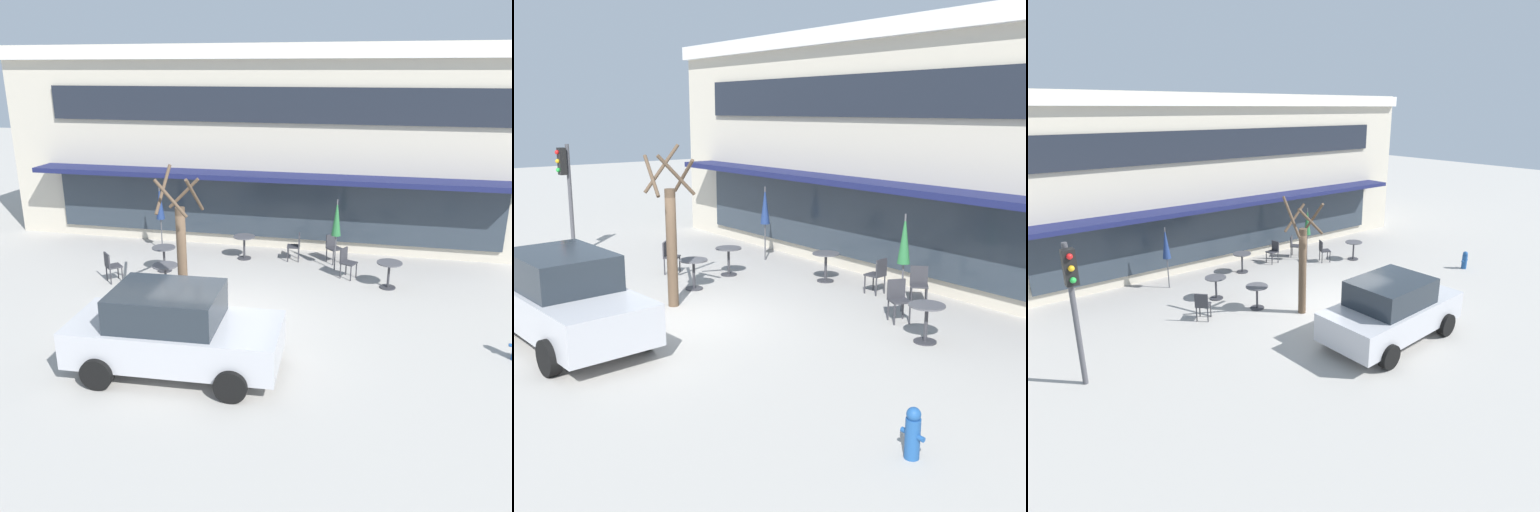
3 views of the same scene
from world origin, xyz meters
The scene contains 16 objects.
ground_plane centered at (0.00, 0.00, 0.00)m, with size 80.00×80.00×0.00m, color #ADA8A0.
building_facade centered at (0.00, 9.96, 3.30)m, with size 18.85×9.10×6.60m.
cafe_table_near_wall centered at (-2.57, 3.03, 0.52)m, with size 0.70×0.70×0.76m.
cafe_table_streetside centered at (4.05, 3.13, 0.52)m, with size 0.70×0.70×0.76m.
cafe_table_by_tree centered at (-1.94, 1.55, 0.52)m, with size 0.70×0.70×0.76m.
cafe_table_mid_patio centered at (-0.48, 4.67, 0.52)m, with size 0.70×0.70×0.76m.
patio_umbrella_green_folded centered at (2.46, 4.26, 1.63)m, with size 0.28×0.28×2.20m.
patio_umbrella_cream_folded centered at (-3.40, 4.90, 1.63)m, with size 0.28×0.28×2.20m.
cafe_chair_0 centered at (1.17, 4.86, 0.53)m, with size 0.44×0.44×0.89m.
cafe_chair_1 centered at (2.85, 3.68, 0.53)m, with size 0.53×0.53×0.89m.
cafe_chair_2 centered at (2.34, 4.98, 0.53)m, with size 0.57×0.57×0.89m.
cafe_chair_3 centered at (-3.70, 1.84, 0.53)m, with size 0.57×0.57×0.89m.
parked_sedan centered at (-0.19, -2.33, 0.88)m, with size 4.29×2.20×1.76m.
street_tree centered at (-1.02, 0.45, 1.62)m, with size 0.99×0.99×3.64m.
traffic_light_pole centered at (-7.44, 0.48, 2.30)m, with size 0.26×0.44×3.40m.
fire_hydrant centered at (6.68, -0.38, 0.35)m, with size 0.36×0.20×0.71m.
Camera 2 is at (11.49, -6.40, 4.38)m, focal length 45.00 mm.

